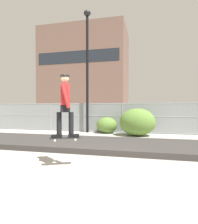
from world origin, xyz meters
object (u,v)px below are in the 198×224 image
object	(u,v)px
skateboard	(65,138)
street_lamp	(87,58)
skater	(65,102)
shrub_center	(137,122)
shrub_left	(107,125)
parked_car_near	(62,116)

from	to	relation	value
skateboard	street_lamp	distance (m)	8.14
skater	shrub_center	bearing A→B (deg)	75.67
street_lamp	shrub_left	bearing A→B (deg)	-4.83
street_lamp	parked_car_near	xyz separation A→B (m)	(-3.28, 3.39, -3.84)
street_lamp	parked_car_near	size ratio (longest dim) A/B	1.68
parked_car_near	skater	bearing A→B (deg)	-64.97
street_lamp	shrub_center	bearing A→B (deg)	-14.23
parked_car_near	shrub_left	world-z (taller)	parked_car_near
skateboard	shrub_center	distance (m)	6.37
parked_car_near	shrub_center	bearing A→B (deg)	-33.15
skateboard	shrub_center	size ratio (longest dim) A/B	0.41
skateboard	skater	bearing A→B (deg)	165.96
skater	shrub_left	distance (m)	6.97
shrub_left	skateboard	bearing A→B (deg)	-87.58
parked_car_near	shrub_center	distance (m)	7.66
shrub_left	parked_car_near	bearing A→B (deg)	142.41
skater	street_lamp	distance (m)	7.73
street_lamp	shrub_left	world-z (taller)	street_lamp
parked_car_near	shrub_left	xyz separation A→B (m)	(4.55, -3.50, -0.35)
skateboard	street_lamp	size ratio (longest dim) A/B	0.11
skateboard	skater	size ratio (longest dim) A/B	0.49
skater	shrub_left	bearing A→B (deg)	92.42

